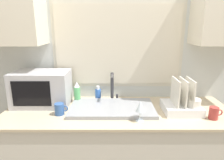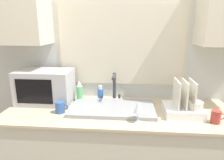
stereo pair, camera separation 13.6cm
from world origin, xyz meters
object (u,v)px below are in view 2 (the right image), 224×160
Objects in this scene: microwave at (45,87)px; soap_bottle at (100,94)px; spray_bottle at (79,91)px; wine_glass at (138,108)px; mug_near_sink at (60,107)px; dish_rack at (184,106)px; faucet at (115,85)px.

microwave is 0.53m from soap_bottle.
spray_bottle is 0.68m from wine_glass.
mug_near_sink is 0.66m from wine_glass.
microwave reaches higher than mug_near_sink.
dish_rack reaches higher than soap_bottle.
dish_rack is 1.49× the size of spray_bottle.
wine_glass is at bearing -155.82° from dish_rack.
mug_near_sink is 0.67× the size of wine_glass.
microwave reaches higher than spray_bottle.
dish_rack is 1.03m from mug_near_sink.
faucet is 1.92× the size of soap_bottle.
wine_glass is (0.65, -0.12, 0.07)m from mug_near_sink.
faucet is 1.37× the size of spray_bottle.
spray_bottle is 0.30m from mug_near_sink.
soap_bottle is 1.30× the size of mug_near_sink.
faucet is 1.66× the size of wine_glass.
dish_rack is 2.09× the size of soap_bottle.
dish_rack is 0.79m from soap_bottle.
faucet is at bearing 156.23° from dish_rack.
microwave reaches higher than wine_glass.
spray_bottle reaches higher than soap_bottle.
microwave is at bearing 172.31° from dish_rack.
dish_rack is at bearing -7.69° from microwave.
faucet reaches higher than mug_near_sink.
wine_glass is at bearing -52.56° from soap_bottle.
soap_bottle is at bearing 49.01° from mug_near_sink.
microwave is at bearing -171.82° from faucet.
dish_rack is at bearing -21.29° from soap_bottle.
faucet is at bearing 115.68° from wine_glass.
dish_rack is at bearing 24.18° from wine_glass.
spray_bottle is at bearing 143.58° from wine_glass.
mug_near_sink is at bearing -130.99° from soap_bottle.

